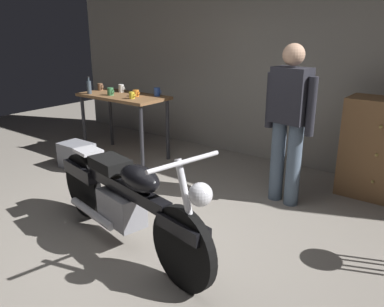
{
  "coord_description": "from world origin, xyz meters",
  "views": [
    {
      "loc": [
        2.16,
        -2.19,
        1.84
      ],
      "look_at": [
        -0.04,
        0.7,
        0.65
      ],
      "focal_mm": 36.95,
      "sensor_mm": 36.0,
      "label": 1
    }
  ],
  "objects_px": {
    "person_standing": "(289,118)",
    "mug_blue_enamel": "(157,92)",
    "storage_bin": "(77,155)",
    "wooden_dresser": "(382,150)",
    "mug_white_ceramic": "(121,88)",
    "bottle": "(89,87)",
    "mug_orange_travel": "(136,93)",
    "mug_brown_stoneware": "(100,87)",
    "motorcycle": "(125,198)",
    "mug_yellow_tall": "(132,95)",
    "mug_green_speckled": "(110,92)"
  },
  "relations": [
    {
      "from": "person_standing",
      "to": "mug_blue_enamel",
      "type": "xyz_separation_m",
      "value": [
        -2.07,
        0.28,
        0.03
      ]
    },
    {
      "from": "person_standing",
      "to": "storage_bin",
      "type": "relative_size",
      "value": 3.8
    },
    {
      "from": "wooden_dresser",
      "to": "mug_white_ceramic",
      "type": "xyz_separation_m",
      "value": [
        -3.47,
        -0.54,
        0.41
      ]
    },
    {
      "from": "storage_bin",
      "to": "bottle",
      "type": "relative_size",
      "value": 1.83
    },
    {
      "from": "wooden_dresser",
      "to": "mug_orange_travel",
      "type": "xyz_separation_m",
      "value": [
        -3.05,
        -0.67,
        0.39
      ]
    },
    {
      "from": "wooden_dresser",
      "to": "mug_blue_enamel",
      "type": "height_order",
      "value": "wooden_dresser"
    },
    {
      "from": "mug_orange_travel",
      "to": "mug_brown_stoneware",
      "type": "height_order",
      "value": "mug_brown_stoneware"
    },
    {
      "from": "wooden_dresser",
      "to": "motorcycle",
      "type": "bearing_deg",
      "value": -120.96
    },
    {
      "from": "wooden_dresser",
      "to": "storage_bin",
      "type": "distance_m",
      "value": 3.74
    },
    {
      "from": "mug_yellow_tall",
      "to": "mug_blue_enamel",
      "type": "xyz_separation_m",
      "value": [
        0.12,
        0.36,
        0.01
      ]
    },
    {
      "from": "storage_bin",
      "to": "mug_brown_stoneware",
      "type": "height_order",
      "value": "mug_brown_stoneware"
    },
    {
      "from": "person_standing",
      "to": "bottle",
      "type": "bearing_deg",
      "value": 12.19
    },
    {
      "from": "person_standing",
      "to": "mug_green_speckled",
      "type": "bearing_deg",
      "value": 10.53
    },
    {
      "from": "person_standing",
      "to": "mug_green_speckled",
      "type": "relative_size",
      "value": 13.75
    },
    {
      "from": "wooden_dresser",
      "to": "mug_yellow_tall",
      "type": "height_order",
      "value": "wooden_dresser"
    },
    {
      "from": "motorcycle",
      "to": "mug_brown_stoneware",
      "type": "height_order",
      "value": "mug_brown_stoneware"
    },
    {
      "from": "storage_bin",
      "to": "mug_green_speckled",
      "type": "bearing_deg",
      "value": 86.07
    },
    {
      "from": "wooden_dresser",
      "to": "mug_orange_travel",
      "type": "height_order",
      "value": "wooden_dresser"
    },
    {
      "from": "storage_bin",
      "to": "mug_yellow_tall",
      "type": "xyz_separation_m",
      "value": [
        0.48,
        0.61,
        0.78
      ]
    },
    {
      "from": "mug_brown_stoneware",
      "to": "mug_blue_enamel",
      "type": "distance_m",
      "value": 1.02
    },
    {
      "from": "storage_bin",
      "to": "mug_yellow_tall",
      "type": "bearing_deg",
      "value": 51.98
    },
    {
      "from": "mug_green_speckled",
      "to": "storage_bin",
      "type": "bearing_deg",
      "value": -93.93
    },
    {
      "from": "mug_green_speckled",
      "to": "mug_blue_enamel",
      "type": "distance_m",
      "value": 0.66
    },
    {
      "from": "mug_brown_stoneware",
      "to": "mug_green_speckled",
      "type": "bearing_deg",
      "value": -24.23
    },
    {
      "from": "motorcycle",
      "to": "bottle",
      "type": "relative_size",
      "value": 8.96
    },
    {
      "from": "person_standing",
      "to": "mug_brown_stoneware",
      "type": "distance_m",
      "value": 3.08
    },
    {
      "from": "person_standing",
      "to": "mug_brown_stoneware",
      "type": "xyz_separation_m",
      "value": [
        -3.08,
        0.13,
        0.03
      ]
    },
    {
      "from": "motorcycle",
      "to": "storage_bin",
      "type": "distance_m",
      "value": 2.23
    },
    {
      "from": "mug_yellow_tall",
      "to": "mug_brown_stoneware",
      "type": "bearing_deg",
      "value": 166.31
    },
    {
      "from": "storage_bin",
      "to": "mug_brown_stoneware",
      "type": "bearing_deg",
      "value": 116.72
    },
    {
      "from": "person_standing",
      "to": "mug_yellow_tall",
      "type": "xyz_separation_m",
      "value": [
        -2.19,
        -0.08,
        0.02
      ]
    },
    {
      "from": "motorcycle",
      "to": "mug_white_ceramic",
      "type": "relative_size",
      "value": 18.86
    },
    {
      "from": "person_standing",
      "to": "mug_green_speckled",
      "type": "xyz_separation_m",
      "value": [
        -2.62,
        -0.07,
        0.03
      ]
    },
    {
      "from": "wooden_dresser",
      "to": "mug_yellow_tall",
      "type": "xyz_separation_m",
      "value": [
        -2.96,
        -0.83,
        0.4
      ]
    },
    {
      "from": "storage_bin",
      "to": "mug_orange_travel",
      "type": "bearing_deg",
      "value": 63.24
    },
    {
      "from": "person_standing",
      "to": "mug_yellow_tall",
      "type": "relative_size",
      "value": 16.19
    },
    {
      "from": "mug_yellow_tall",
      "to": "motorcycle",
      "type": "bearing_deg",
      "value": -46.57
    },
    {
      "from": "mug_yellow_tall",
      "to": "bottle",
      "type": "bearing_deg",
      "value": -173.78
    },
    {
      "from": "mug_green_speckled",
      "to": "mug_brown_stoneware",
      "type": "bearing_deg",
      "value": 155.77
    },
    {
      "from": "mug_green_speckled",
      "to": "mug_brown_stoneware",
      "type": "relative_size",
      "value": 1.09
    },
    {
      "from": "person_standing",
      "to": "mug_blue_enamel",
      "type": "height_order",
      "value": "person_standing"
    },
    {
      "from": "mug_yellow_tall",
      "to": "bottle",
      "type": "height_order",
      "value": "bottle"
    },
    {
      "from": "mug_green_speckled",
      "to": "mug_brown_stoneware",
      "type": "distance_m",
      "value": 0.5
    },
    {
      "from": "wooden_dresser",
      "to": "bottle",
      "type": "bearing_deg",
      "value": -166.24
    },
    {
      "from": "mug_orange_travel",
      "to": "mug_blue_enamel",
      "type": "distance_m",
      "value": 0.29
    },
    {
      "from": "wooden_dresser",
      "to": "storage_bin",
      "type": "xyz_separation_m",
      "value": [
        -3.43,
        -1.44,
        -0.38
      ]
    },
    {
      "from": "mug_brown_stoneware",
      "to": "mug_white_ceramic",
      "type": "bearing_deg",
      "value": 10.61
    },
    {
      "from": "storage_bin",
      "to": "mug_blue_enamel",
      "type": "distance_m",
      "value": 1.38
    },
    {
      "from": "wooden_dresser",
      "to": "mug_blue_enamel",
      "type": "xyz_separation_m",
      "value": [
        -2.84,
        -0.47,
        0.41
      ]
    },
    {
      "from": "mug_yellow_tall",
      "to": "mug_orange_travel",
      "type": "relative_size",
      "value": 0.88
    }
  ]
}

